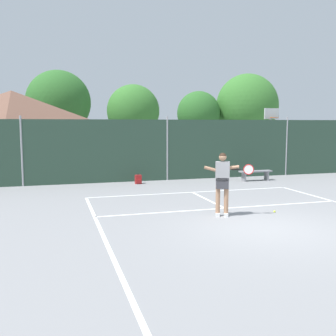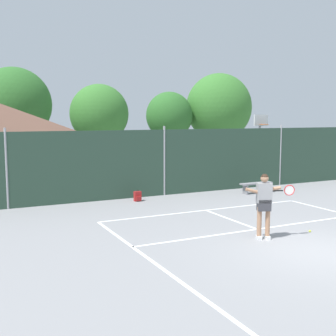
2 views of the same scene
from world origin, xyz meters
name	(u,v)px [view 2 (image 2 of 2)]	position (x,y,z in m)	size (l,w,h in m)	color
ground_plane	(318,252)	(0.00, 0.00, 0.00)	(120.00, 120.00, 0.00)	gray
court_markings	(300,245)	(0.00, 0.65, 0.00)	(8.30, 11.10, 0.01)	white
chainlink_fence	(164,163)	(0.00, 9.00, 1.44)	(26.09, 0.09, 3.03)	#284233
basketball_hoop	(260,138)	(6.65, 10.82, 2.31)	(0.90, 0.67, 3.55)	#9E9EA3
treeline_backdrop	(100,110)	(0.72, 20.44, 3.93)	(26.25, 4.66, 6.76)	brown
tennis_player	(264,200)	(-0.52, 1.53, 1.11)	(1.39, 0.50, 1.85)	silver
tennis_ball	(310,231)	(1.20, 1.51, 0.03)	(0.07, 0.07, 0.07)	#CCE033
backpack_red	(138,196)	(-1.58, 8.23, 0.19)	(0.29, 0.25, 0.46)	maroon
courtside_bench	(256,185)	(3.93, 7.58, 0.36)	(1.60, 0.36, 0.48)	gray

